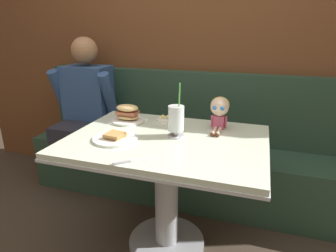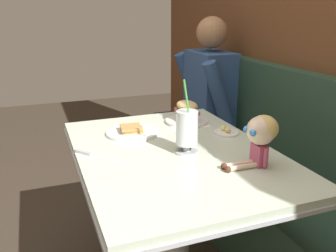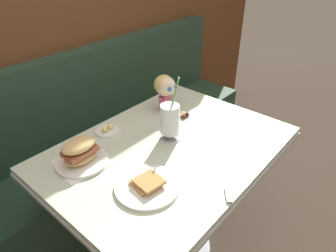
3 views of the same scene
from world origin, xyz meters
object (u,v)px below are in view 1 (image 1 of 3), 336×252
object	(u,v)px
seated_doll	(220,109)
diner_patron	(86,101)
sandwich_plate	(128,115)
butter_knife	(129,161)
toast_plate	(115,138)
milkshake_glass	(176,120)
butter_saucer	(166,119)

from	to	relation	value
seated_doll	diner_patron	bearing A→B (deg)	163.71
sandwich_plate	diner_patron	size ratio (longest dim) A/B	0.28
butter_knife	diner_patron	size ratio (longest dim) A/B	0.24
toast_plate	milkshake_glass	bearing A→B (deg)	25.80
milkshake_glass	diner_patron	xyz separation A→B (m)	(-0.94, 0.55, -0.10)
butter_saucer	butter_knife	distance (m)	0.65
toast_plate	sandwich_plate	distance (m)	0.32
butter_knife	seated_doll	xyz separation A→B (m)	(0.32, 0.59, 0.12)
milkshake_glass	sandwich_plate	xyz separation A→B (m)	(-0.38, 0.17, -0.05)
butter_saucer	seated_doll	bearing A→B (deg)	-9.99
butter_saucer	diner_patron	size ratio (longest dim) A/B	0.15
butter_knife	diner_patron	distance (m)	1.24
sandwich_plate	milkshake_glass	bearing A→B (deg)	-23.58
toast_plate	butter_knife	xyz separation A→B (m)	(0.19, -0.23, -0.01)
toast_plate	seated_doll	bearing A→B (deg)	34.65
butter_saucer	seated_doll	xyz separation A→B (m)	(0.36, -0.06, 0.12)
milkshake_glass	sandwich_plate	size ratio (longest dim) A/B	1.40
seated_doll	diner_patron	distance (m)	1.21
butter_saucer	seated_doll	distance (m)	0.39
butter_knife	diner_patron	bearing A→B (deg)	131.80
sandwich_plate	seated_doll	xyz separation A→B (m)	(0.59, 0.04, 0.08)
butter_knife	seated_doll	world-z (taller)	seated_doll
sandwich_plate	diner_patron	xyz separation A→B (m)	(-0.56, 0.38, -0.04)
sandwich_plate	butter_saucer	size ratio (longest dim) A/B	1.87
milkshake_glass	butter_saucer	distance (m)	0.33
toast_plate	seated_doll	distance (m)	0.64
milkshake_glass	butter_knife	world-z (taller)	milkshake_glass
milkshake_glass	sandwich_plate	distance (m)	0.42
toast_plate	sandwich_plate	world-z (taller)	sandwich_plate
milkshake_glass	butter_knife	bearing A→B (deg)	-106.71
butter_saucer	toast_plate	bearing A→B (deg)	-109.93
toast_plate	seated_doll	xyz separation A→B (m)	(0.52, 0.36, 0.12)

